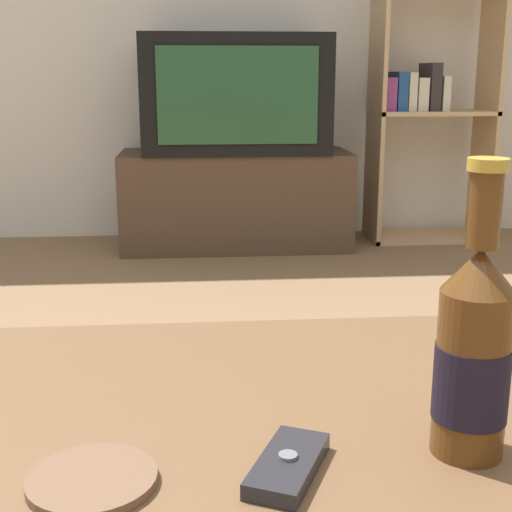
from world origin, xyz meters
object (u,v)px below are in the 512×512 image
television (235,94)px  beer_bottle (473,353)px  tv_stand (236,199)px  cell_phone (288,465)px  bookshelf (427,107)px

television → beer_bottle: 2.77m
tv_stand → beer_bottle: size_ratio=4.20×
tv_stand → cell_phone: cell_phone is taller
tv_stand → television: (0.00, -0.00, 0.48)m
bookshelf → cell_phone: 3.05m
tv_stand → television: 0.48m
bookshelf → beer_bottle: (-0.88, -2.85, -0.08)m
cell_phone → tv_stand: bearing=112.3°
television → beer_bottle: television is taller
beer_bottle → cell_phone: (-0.16, -0.02, -0.08)m
television → cell_phone: 2.80m
television → bookshelf: bearing=5.2°
tv_stand → cell_phone: size_ratio=9.61×
tv_stand → cell_phone: (-0.11, -2.79, 0.26)m
television → beer_bottle: size_ratio=3.30×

